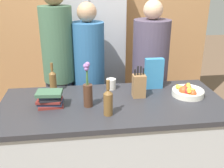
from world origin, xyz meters
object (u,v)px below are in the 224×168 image
Objects in this scene: coffee_mug at (111,84)px; person_in_blue at (89,73)px; flower_vase at (88,90)px; bottle_oil at (53,80)px; fruit_bowl at (188,92)px; cereal_box at (154,74)px; person_at_sink at (59,64)px; person_in_red_tee at (150,71)px; refrigerator at (93,52)px; knife_block at (139,86)px; bottle_vinegar at (108,101)px; book_stack at (50,99)px.

coffee_mug is 0.44m from person_in_blue.
flower_vase is 1.37× the size of bottle_oil.
fruit_bowl is 0.97× the size of cereal_box.
person_in_red_tee is at bearing 23.40° from person_at_sink.
fruit_bowl is 0.34m from cereal_box.
cereal_box is at bearing -63.75° from refrigerator.
person_in_blue is at bearing 114.60° from coffee_mug.
knife_block is at bearing -76.24° from person_in_blue.
fruit_bowl is 1.01× the size of knife_block.
bottle_oil is 0.14× the size of person_at_sink.
refrigerator reaches higher than person_in_blue.
flower_vase is at bearing -124.01° from coffee_mug.
person_in_red_tee is at bearing 57.83° from bottle_vinegar.
person_in_red_tee reaches higher than person_in_blue.
refrigerator reaches higher than fruit_bowl.
person_in_red_tee is at bearing 20.99° from bottle_oil.
refrigerator is at bearing 105.05° from knife_block.
person_in_blue is at bearing 64.55° from book_stack.
fruit_bowl is 2.16× the size of coffee_mug.
bottle_vinegar reaches higher than bottle_oil.
knife_block is at bearing -74.95° from refrigerator.
person_in_blue is at bearing 122.99° from knife_block.
knife_block is at bearing 174.93° from fruit_bowl.
coffee_mug is at bearing 175.30° from cereal_box.
refrigerator is 5.58× the size of flower_vase.
cereal_box is at bearing 16.50° from book_stack.
person_in_blue is at bearing 96.31° from bottle_vinegar.
refrigerator reaches higher than person_at_sink.
refrigerator is 0.57m from person_in_blue.
bottle_oil is at bearing 177.70° from cereal_box.
knife_block reaches higher than book_stack.
knife_block is 0.99× the size of bottle_vinegar.
person_in_blue is 0.65m from person_in_red_tee.
flower_vase is 1.74× the size of book_stack.
person_at_sink is 1.10× the size of person_in_red_tee.
bottle_oil is at bearing -149.15° from person_in_blue.
coffee_mug is (-0.21, 0.20, -0.05)m from knife_block.
book_stack is 0.11× the size of person_at_sink.
cereal_box reaches higher than fruit_bowl.
person_in_red_tee is (0.55, 0.87, -0.09)m from bottle_vinegar.
knife_block is 0.15× the size of person_at_sink.
flower_vase is at bearing -153.81° from cereal_box.
person_at_sink is 0.32m from person_in_blue.
person_in_blue reaches higher than knife_block.
person_in_red_tee is (0.46, 0.38, -0.03)m from coffee_mug.
person_in_blue is at bearing 141.69° from fruit_bowl.
fruit_bowl is 0.86m from flower_vase.
person_in_blue reaches higher than cereal_box.
knife_block is at bearing 7.47° from book_stack.
person_in_blue is (-0.10, 0.89, -0.09)m from bottle_vinegar.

